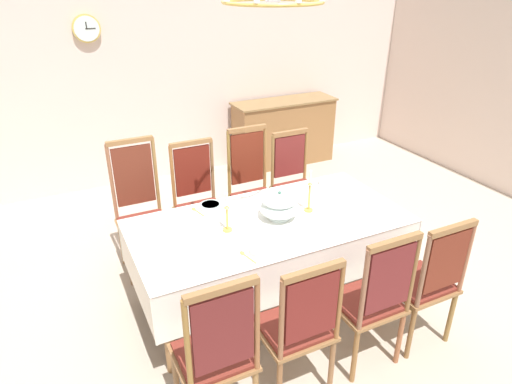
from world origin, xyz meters
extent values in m
cube|color=#B2A392|center=(0.00, 0.00, -0.02)|extent=(7.10, 5.74, 0.04)
cube|color=beige|center=(0.00, 2.91, 1.50)|extent=(7.10, 0.08, 3.01)
cylinder|color=olive|center=(-0.96, -0.40, 0.35)|extent=(0.07, 0.07, 0.71)
cylinder|color=olive|center=(0.96, -0.40, 0.35)|extent=(0.07, 0.07, 0.71)
cylinder|color=olive|center=(-0.96, 0.43, 0.35)|extent=(0.07, 0.07, 0.71)
cylinder|color=olive|center=(0.96, 0.43, 0.35)|extent=(0.07, 0.07, 0.71)
cube|color=brown|center=(0.00, 0.01, 0.67)|extent=(2.01, 0.90, 0.08)
cube|color=olive|center=(0.00, 0.01, 0.72)|extent=(2.13, 1.02, 0.03)
cube|color=white|center=(0.00, 0.01, 0.74)|extent=(2.15, 1.04, 0.00)
cube|color=white|center=(0.00, -0.50, 0.55)|extent=(2.15, 0.00, 0.38)
cube|color=white|center=(0.00, 0.53, 0.55)|extent=(2.15, 0.00, 0.38)
cube|color=white|center=(-1.07, 0.01, 0.55)|extent=(0.00, 1.04, 0.38)
cube|color=white|center=(1.07, 0.01, 0.55)|extent=(0.00, 1.04, 0.38)
cylinder|color=brown|center=(-1.00, -0.66, 0.22)|extent=(0.04, 0.04, 0.44)
cylinder|color=#8B6342|center=(-0.62, -0.66, 0.22)|extent=(0.04, 0.04, 0.44)
cube|color=olive|center=(-0.81, -0.84, 0.46)|extent=(0.44, 0.42, 0.03)
cube|color=maroon|center=(-0.81, -0.84, 0.48)|extent=(0.40, 0.38, 0.02)
cylinder|color=olive|center=(-1.01, -1.03, 0.78)|extent=(0.03, 0.03, 0.62)
cylinder|color=brown|center=(-0.62, -1.03, 0.78)|extent=(0.03, 0.03, 0.62)
cube|color=maroon|center=(-0.81, -1.03, 0.81)|extent=(0.34, 0.02, 0.47)
cube|color=olive|center=(-0.81, -1.03, 1.09)|extent=(0.40, 0.04, 0.04)
cylinder|color=#93633B|center=(-0.62, 0.69, 0.22)|extent=(0.04, 0.04, 0.44)
cylinder|color=#886140|center=(-1.00, 0.69, 0.22)|extent=(0.04, 0.04, 0.44)
cylinder|color=#956335|center=(-0.62, 1.05, 0.22)|extent=(0.04, 0.04, 0.44)
cylinder|color=olive|center=(-1.00, 1.05, 0.22)|extent=(0.04, 0.04, 0.44)
cube|color=olive|center=(-0.81, 0.87, 0.46)|extent=(0.44, 0.42, 0.03)
cube|color=maroon|center=(-0.81, 0.87, 0.48)|extent=(0.40, 0.38, 0.02)
cylinder|color=olive|center=(-0.62, 1.06, 0.83)|extent=(0.03, 0.03, 0.72)
cylinder|color=brown|center=(-1.01, 1.06, 0.83)|extent=(0.03, 0.03, 0.72)
cube|color=maroon|center=(-0.81, 1.06, 0.86)|extent=(0.34, 0.02, 0.55)
cube|color=olive|center=(-0.81, 1.06, 1.19)|extent=(0.40, 0.04, 0.04)
cylinder|color=brown|center=(-0.46, -0.66, 0.22)|extent=(0.04, 0.04, 0.44)
cylinder|color=olive|center=(-0.08, -0.66, 0.22)|extent=(0.04, 0.04, 0.44)
cylinder|color=brown|center=(-0.08, -1.02, 0.22)|extent=(0.04, 0.04, 0.44)
cube|color=olive|center=(-0.27, -0.84, 0.46)|extent=(0.44, 0.42, 0.03)
cube|color=maroon|center=(-0.27, -0.84, 0.48)|extent=(0.40, 0.38, 0.02)
cylinder|color=brown|center=(-0.47, -1.03, 0.75)|extent=(0.03, 0.03, 0.56)
cylinder|color=brown|center=(-0.08, -1.03, 0.75)|extent=(0.03, 0.03, 0.56)
cube|color=maroon|center=(-0.27, -1.03, 0.77)|extent=(0.34, 0.02, 0.42)
cube|color=olive|center=(-0.27, -1.03, 1.02)|extent=(0.40, 0.04, 0.04)
cylinder|color=olive|center=(-0.08, 0.69, 0.22)|extent=(0.04, 0.04, 0.44)
cylinder|color=olive|center=(-0.46, 0.69, 0.22)|extent=(0.04, 0.04, 0.44)
cylinder|color=brown|center=(-0.08, 1.05, 0.22)|extent=(0.04, 0.04, 0.44)
cylinder|color=olive|center=(-0.46, 1.05, 0.22)|extent=(0.04, 0.04, 0.44)
cube|color=olive|center=(-0.27, 0.87, 0.46)|extent=(0.44, 0.42, 0.03)
cube|color=maroon|center=(-0.27, 0.87, 0.48)|extent=(0.40, 0.38, 0.02)
cylinder|color=olive|center=(-0.08, 1.06, 0.78)|extent=(0.03, 0.03, 0.62)
cylinder|color=#956133|center=(-0.47, 1.06, 0.78)|extent=(0.03, 0.03, 0.62)
cube|color=maroon|center=(-0.27, 1.06, 0.81)|extent=(0.34, 0.02, 0.47)
cube|color=olive|center=(-0.27, 1.06, 1.09)|extent=(0.40, 0.04, 0.04)
cylinder|color=brown|center=(0.10, -0.66, 0.22)|extent=(0.04, 0.04, 0.44)
cylinder|color=#905B37|center=(0.48, -0.66, 0.22)|extent=(0.04, 0.04, 0.44)
cylinder|color=olive|center=(0.10, -1.02, 0.22)|extent=(0.04, 0.04, 0.44)
cylinder|color=#955737|center=(0.48, -1.02, 0.22)|extent=(0.04, 0.04, 0.44)
cube|color=olive|center=(0.29, -0.84, 0.46)|extent=(0.44, 0.42, 0.03)
cube|color=maroon|center=(0.29, -0.84, 0.48)|extent=(0.40, 0.38, 0.02)
cylinder|color=brown|center=(0.10, -1.03, 0.76)|extent=(0.03, 0.03, 0.59)
cylinder|color=brown|center=(0.49, -1.03, 0.76)|extent=(0.03, 0.03, 0.59)
cube|color=maroon|center=(0.29, -1.03, 0.79)|extent=(0.34, 0.02, 0.45)
cube|color=olive|center=(0.29, -1.03, 1.06)|extent=(0.40, 0.04, 0.04)
cylinder|color=#8F5B3B|center=(0.48, 0.69, 0.22)|extent=(0.04, 0.04, 0.44)
cylinder|color=olive|center=(0.10, 0.69, 0.22)|extent=(0.04, 0.04, 0.44)
cylinder|color=olive|center=(0.48, 1.05, 0.22)|extent=(0.04, 0.04, 0.44)
cylinder|color=#95583C|center=(0.10, 1.05, 0.22)|extent=(0.04, 0.04, 0.44)
cube|color=olive|center=(0.29, 0.87, 0.46)|extent=(0.44, 0.42, 0.03)
cube|color=maroon|center=(0.29, 0.87, 0.48)|extent=(0.40, 0.38, 0.02)
cylinder|color=olive|center=(0.49, 1.06, 0.80)|extent=(0.03, 0.03, 0.67)
cylinder|color=olive|center=(0.10, 1.06, 0.80)|extent=(0.03, 0.03, 0.67)
cube|color=maroon|center=(0.29, 1.06, 0.84)|extent=(0.34, 0.02, 0.51)
cube|color=olive|center=(0.29, 1.06, 1.14)|extent=(0.40, 0.04, 0.04)
cylinder|color=brown|center=(0.58, -0.66, 0.22)|extent=(0.04, 0.04, 0.44)
cylinder|color=olive|center=(0.96, -0.66, 0.22)|extent=(0.04, 0.04, 0.44)
cylinder|color=brown|center=(0.58, -1.02, 0.22)|extent=(0.04, 0.04, 0.44)
cylinder|color=olive|center=(0.96, -1.02, 0.22)|extent=(0.04, 0.04, 0.44)
cube|color=olive|center=(0.77, -0.84, 0.46)|extent=(0.44, 0.42, 0.03)
cube|color=maroon|center=(0.77, -0.84, 0.48)|extent=(0.40, 0.38, 0.02)
cylinder|color=brown|center=(0.57, -1.03, 0.75)|extent=(0.03, 0.03, 0.56)
cylinder|color=#94593E|center=(0.96, -1.03, 0.75)|extent=(0.03, 0.03, 0.56)
cube|color=maroon|center=(0.77, -1.03, 0.78)|extent=(0.34, 0.02, 0.42)
cube|color=olive|center=(0.77, -1.03, 1.03)|extent=(0.40, 0.04, 0.04)
cylinder|color=brown|center=(0.96, 0.69, 0.22)|extent=(0.04, 0.04, 0.44)
cylinder|color=olive|center=(0.58, 0.69, 0.22)|extent=(0.04, 0.04, 0.44)
cylinder|color=olive|center=(0.96, 1.05, 0.22)|extent=(0.04, 0.04, 0.44)
cylinder|color=olive|center=(0.58, 1.05, 0.22)|extent=(0.04, 0.04, 0.44)
cube|color=olive|center=(0.77, 0.87, 0.46)|extent=(0.44, 0.42, 0.03)
cube|color=maroon|center=(0.77, 0.87, 0.48)|extent=(0.40, 0.38, 0.02)
cylinder|color=olive|center=(0.96, 1.06, 0.75)|extent=(0.03, 0.03, 0.56)
cylinder|color=olive|center=(0.57, 1.06, 0.75)|extent=(0.03, 0.03, 0.56)
cube|color=maroon|center=(0.77, 1.06, 0.78)|extent=(0.34, 0.02, 0.43)
cube|color=olive|center=(0.77, 1.06, 1.03)|extent=(0.40, 0.04, 0.04)
cylinder|color=white|center=(0.08, 0.01, 0.75)|extent=(0.17, 0.17, 0.02)
ellipsoid|color=white|center=(0.08, 0.01, 0.83)|extent=(0.30, 0.30, 0.14)
ellipsoid|color=white|center=(0.08, 0.01, 0.91)|extent=(0.27, 0.27, 0.11)
sphere|color=#3F6F5D|center=(0.08, 0.01, 0.96)|extent=(0.03, 0.03, 0.03)
cylinder|color=gold|center=(-0.36, 0.01, 0.75)|extent=(0.07, 0.07, 0.02)
cylinder|color=gold|center=(-0.36, 0.01, 0.85)|extent=(0.02, 0.02, 0.18)
cone|color=gold|center=(-0.36, 0.01, 0.94)|extent=(0.04, 0.04, 0.02)
cylinder|color=silver|center=(-0.36, 0.01, 1.00)|extent=(0.02, 0.02, 0.10)
cylinder|color=gold|center=(0.36, 0.01, 0.75)|extent=(0.07, 0.07, 0.02)
cylinder|color=gold|center=(0.36, 0.01, 0.87)|extent=(0.02, 0.02, 0.23)
cone|color=gold|center=(0.36, 0.01, 0.99)|extent=(0.04, 0.04, 0.02)
cylinder|color=silver|center=(0.36, 0.01, 1.05)|extent=(0.02, 0.02, 0.10)
cylinder|color=white|center=(-0.24, -0.36, 0.76)|extent=(0.20, 0.20, 0.04)
cylinder|color=silver|center=(-0.24, -0.36, 0.77)|extent=(0.16, 0.16, 0.03)
torus|color=#3F6F5D|center=(-0.24, -0.36, 0.78)|extent=(0.19, 0.19, 0.01)
cylinder|color=white|center=(-0.34, 0.40, 0.76)|extent=(0.18, 0.18, 0.04)
cylinder|color=silver|center=(-0.34, 0.40, 0.77)|extent=(0.14, 0.14, 0.03)
torus|color=#3F6F5D|center=(-0.34, 0.40, 0.78)|extent=(0.17, 0.17, 0.01)
cylinder|color=white|center=(0.80, 0.37, 0.76)|extent=(0.20, 0.20, 0.04)
cylinder|color=white|center=(0.80, 0.37, 0.77)|extent=(0.16, 0.16, 0.03)
torus|color=#3F6F5D|center=(0.80, 0.37, 0.78)|extent=(0.19, 0.19, 0.01)
cube|color=gold|center=(-0.36, -0.40, 0.75)|extent=(0.04, 0.14, 0.00)
ellipsoid|color=gold|center=(-0.38, -0.31, 0.75)|extent=(0.03, 0.05, 0.01)
cube|color=gold|center=(-0.45, 0.36, 0.75)|extent=(0.04, 0.14, 0.00)
ellipsoid|color=gold|center=(-0.47, 0.44, 0.75)|extent=(0.03, 0.05, 0.01)
cube|color=olive|center=(1.56, 2.59, 0.44)|extent=(1.40, 0.44, 0.88)
cube|color=olive|center=(1.56, 2.59, 0.89)|extent=(1.44, 0.48, 0.02)
cube|color=brown|center=(1.91, 2.82, 0.44)|extent=(0.59, 0.01, 0.70)
cube|color=#965E34|center=(1.21, 2.82, 0.44)|extent=(0.59, 0.01, 0.70)
cylinder|color=#D1B251|center=(-0.82, 2.84, 1.92)|extent=(0.30, 0.05, 0.30)
cylinder|color=white|center=(-0.82, 2.81, 1.92)|extent=(0.27, 0.01, 0.27)
cube|color=black|center=(-0.82, 2.81, 1.95)|extent=(0.01, 0.00, 0.08)
cube|color=black|center=(-0.78, 2.81, 1.92)|extent=(0.11, 0.00, 0.01)
torus|color=gold|center=(0.00, 0.01, 2.32)|extent=(0.65, 0.65, 0.02)
camera|label=1|loc=(-1.44, -2.72, 2.50)|focal=31.98mm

